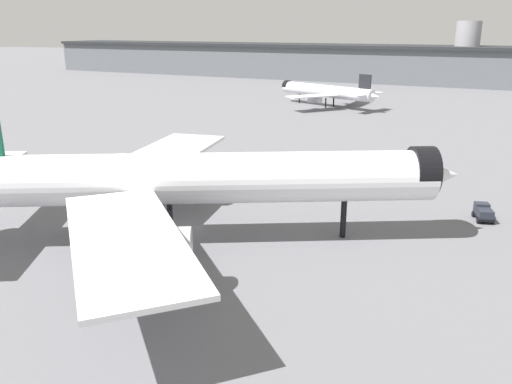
{
  "coord_description": "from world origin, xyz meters",
  "views": [
    {
      "loc": [
        26.05,
        -48.2,
        21.93
      ],
      "look_at": [
        9.06,
        0.88,
        5.32
      ],
      "focal_mm": 36.26,
      "sensor_mm": 36.0,
      "label": 1
    }
  ],
  "objects_px": {
    "service_truck_front": "(42,168)",
    "baggage_cart_trailing": "(121,160)",
    "airliner_far_taxiway": "(326,91)",
    "baggage_tug_wing": "(483,212)",
    "airliner_near_gate": "(186,180)"
  },
  "relations": [
    {
      "from": "service_truck_front",
      "to": "baggage_cart_trailing",
      "type": "height_order",
      "value": "service_truck_front"
    },
    {
      "from": "airliner_near_gate",
      "to": "service_truck_front",
      "type": "relative_size",
      "value": 9.61
    },
    {
      "from": "service_truck_front",
      "to": "baggage_cart_trailing",
      "type": "bearing_deg",
      "value": 64.26
    },
    {
      "from": "airliner_far_taxiway",
      "to": "service_truck_front",
      "type": "height_order",
      "value": "airliner_far_taxiway"
    },
    {
      "from": "airliner_near_gate",
      "to": "airliner_far_taxiway",
      "type": "distance_m",
      "value": 101.83
    },
    {
      "from": "service_truck_front",
      "to": "baggage_tug_wing",
      "type": "xyz_separation_m",
      "value": [
        61.89,
        2.74,
        -0.62
      ]
    },
    {
      "from": "baggage_tug_wing",
      "to": "airliner_near_gate",
      "type": "bearing_deg",
      "value": 108.1
    },
    {
      "from": "service_truck_front",
      "to": "airliner_far_taxiway",
      "type": "bearing_deg",
      "value": 81.73
    },
    {
      "from": "airliner_near_gate",
      "to": "service_truck_front",
      "type": "distance_m",
      "value": 34.89
    },
    {
      "from": "baggage_tug_wing",
      "to": "service_truck_front",
      "type": "bearing_deg",
      "value": 81.51
    },
    {
      "from": "airliner_far_taxiway",
      "to": "baggage_tug_wing",
      "type": "distance_m",
      "value": 92.25
    },
    {
      "from": "airliner_far_taxiway",
      "to": "baggage_tug_wing",
      "type": "bearing_deg",
      "value": 140.69
    },
    {
      "from": "airliner_near_gate",
      "to": "airliner_far_taxiway",
      "type": "xyz_separation_m",
      "value": [
        -6.05,
        101.62,
        -2.41
      ]
    },
    {
      "from": "airliner_far_taxiway",
      "to": "baggage_tug_wing",
      "type": "height_order",
      "value": "airliner_far_taxiway"
    },
    {
      "from": "airliner_near_gate",
      "to": "baggage_cart_trailing",
      "type": "relative_size",
      "value": 19.32
    }
  ]
}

